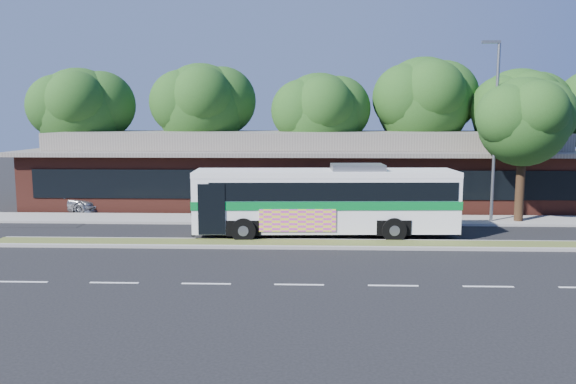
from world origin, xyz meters
The scene contains 14 objects.
ground centered at (0.00, 0.00, 0.00)m, with size 120.00×120.00×0.00m, color black.
median_strip centered at (0.00, 0.60, 0.07)m, with size 26.00×1.10×0.15m, color #4C5D27.
sidewalk centered at (0.00, 6.40, 0.06)m, with size 44.00×2.60×0.12m, color gray.
parking_lot centered at (-18.00, 10.00, 0.01)m, with size 14.00×12.00×0.01m, color black.
plaza_building centered at (0.00, 12.99, 2.13)m, with size 33.20×11.20×4.45m.
lamp_post centered at (9.56, 6.00, 4.90)m, with size 0.93×0.18×9.07m.
tree_bg_a centered at (-14.58, 15.14, 5.87)m, with size 6.47×5.80×8.63m.
tree_bg_b centered at (-6.57, 16.14, 6.14)m, with size 6.69×6.00×9.00m.
tree_bg_c centered at (1.40, 15.13, 5.59)m, with size 6.24×5.60×8.26m.
tree_bg_d centered at (8.45, 16.15, 6.42)m, with size 6.91×6.20×9.37m.
tree_bg_e centered at (14.42, 15.14, 5.74)m, with size 6.47×5.80×8.50m.
transit_bus centered at (1.09, 2.47, 1.82)m, with size 11.75×3.09×3.27m.
sedan centered at (-13.48, 8.96, 0.64)m, with size 1.80×4.43×1.29m, color #9FA0A6.
sidewalk_tree centered at (11.32, 6.18, 5.21)m, with size 4.94×4.43×7.33m.
Camera 1 is at (0.25, -22.43, 5.30)m, focal length 35.00 mm.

